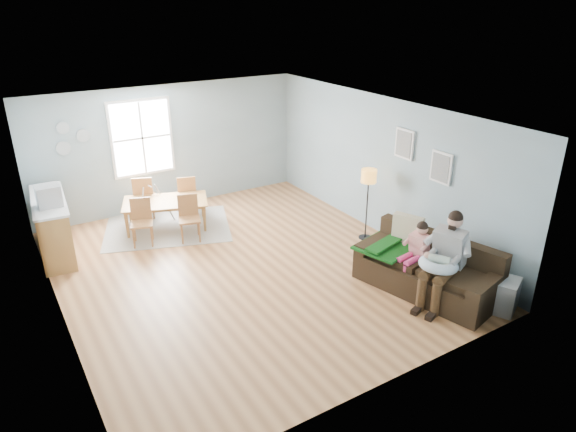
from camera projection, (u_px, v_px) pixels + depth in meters
room at (241, 132)px, 8.06m from camera, size 8.40×9.40×3.90m
window at (142, 138)px, 10.78m from camera, size 1.32×0.08×1.62m
pictures at (422, 155)px, 8.90m from camera, size 0.05×1.34×0.74m
wall_plates at (70, 138)px, 10.03m from camera, size 0.67×0.02×0.66m
sofa at (428, 272)px, 8.23m from camera, size 1.43×2.36×0.89m
green_throw at (388, 245)px, 8.55m from camera, size 1.18×1.04×0.04m
beige_pillow at (408, 230)px, 8.56m from camera, size 0.31×0.53×0.51m
father at (445, 256)px, 7.76m from camera, size 1.09×0.71×1.44m
nursing_pillow at (438, 264)px, 7.68m from camera, size 0.78×0.77×0.24m
infant at (437, 259)px, 7.66m from camera, size 0.29×0.38×0.15m
toddler at (417, 245)px, 8.14m from camera, size 0.60×0.35×0.91m
floor_lamp at (369, 182)px, 9.66m from camera, size 0.28×0.28×1.41m
storage_cube at (502, 295)px, 7.71m from camera, size 0.59×0.57×0.51m
rug at (168, 227)px, 10.56m from camera, size 2.95×2.59×0.01m
dining_table at (166, 215)px, 10.45m from camera, size 1.88×1.44×0.58m
chair_sw at (142, 219)px, 9.73m from camera, size 0.51×0.51×0.89m
chair_se at (189, 215)px, 9.90m from camera, size 0.51×0.51×0.90m
chair_nw at (144, 195)px, 10.81m from camera, size 0.55×0.55×0.95m
chair_ne at (187, 193)px, 11.00m from camera, size 0.50×0.50×0.89m
counter at (53, 226)px, 9.34m from camera, size 0.73×1.95×1.07m
monitor at (48, 196)px, 8.77m from camera, size 0.39×0.37×0.37m
baby_swing at (149, 203)px, 10.85m from camera, size 0.85×0.87×0.79m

